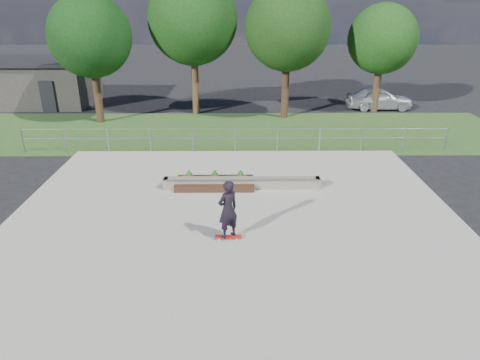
# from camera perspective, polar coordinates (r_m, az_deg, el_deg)

# --- Properties ---
(ground) EXTENTS (120.00, 120.00, 0.00)m
(ground) POSITION_cam_1_polar(r_m,az_deg,el_deg) (13.60, -0.81, -6.75)
(ground) COLOR black
(ground) RESTS_ON ground
(grass_verge) EXTENTS (30.00, 8.00, 0.02)m
(grass_verge) POSITION_cam_1_polar(r_m,az_deg,el_deg) (23.78, -0.63, 6.53)
(grass_verge) COLOR #2A4A1D
(grass_verge) RESTS_ON ground
(concrete_slab) EXTENTS (15.00, 15.00, 0.06)m
(concrete_slab) POSITION_cam_1_polar(r_m,az_deg,el_deg) (13.59, -0.81, -6.64)
(concrete_slab) COLOR gray
(concrete_slab) RESTS_ON ground
(fence) EXTENTS (20.06, 0.06, 1.20)m
(fence) POSITION_cam_1_polar(r_m,az_deg,el_deg) (20.21, -0.68, 5.78)
(fence) COLOR gray
(fence) RESTS_ON ground
(building) EXTENTS (8.40, 5.40, 3.00)m
(building) POSITION_cam_1_polar(r_m,az_deg,el_deg) (33.39, -25.93, 11.72)
(building) COLOR #2E2B28
(building) RESTS_ON ground
(tree_far_left) EXTENTS (4.55, 4.55, 7.15)m
(tree_far_left) POSITION_cam_1_polar(r_m,az_deg,el_deg) (26.17, -19.36, 17.62)
(tree_far_left) COLOR #2F1E13
(tree_far_left) RESTS_ON ground
(tree_mid_left) EXTENTS (5.25, 5.25, 8.25)m
(tree_mid_left) POSITION_cam_1_polar(r_m,az_deg,el_deg) (26.96, -6.33, 20.43)
(tree_mid_left) COLOR #372616
(tree_mid_left) RESTS_ON ground
(tree_mid_right) EXTENTS (4.90, 4.90, 7.70)m
(tree_mid_right) POSITION_cam_1_polar(r_m,az_deg,el_deg) (26.02, 6.37, 19.51)
(tree_mid_right) COLOR black
(tree_mid_right) RESTS_ON ground
(tree_far_right) EXTENTS (4.20, 4.20, 6.60)m
(tree_far_right) POSITION_cam_1_polar(r_m,az_deg,el_deg) (28.81, 18.47, 17.36)
(tree_far_right) COLOR #342114
(tree_far_right) RESTS_ON ground
(grind_ledge) EXTENTS (6.00, 0.44, 0.43)m
(grind_ledge) POSITION_cam_1_polar(r_m,az_deg,el_deg) (16.33, 0.25, -0.41)
(grind_ledge) COLOR #6B5F4F
(grind_ledge) RESTS_ON concrete_slab
(planter_bed) EXTENTS (3.00, 1.20, 0.61)m
(planter_bed) POSITION_cam_1_polar(r_m,az_deg,el_deg) (16.54, -3.38, -0.21)
(planter_bed) COLOR black
(planter_bed) RESTS_ON concrete_slab
(skateboarder) EXTENTS (0.80, 0.74, 1.90)m
(skateboarder) POSITION_cam_1_polar(r_m,az_deg,el_deg) (12.58, -1.63, -3.98)
(skateboarder) COLOR silver
(skateboarder) RESTS_ON concrete_slab
(parked_car) EXTENTS (4.22, 1.74, 1.43)m
(parked_car) POSITION_cam_1_polar(r_m,az_deg,el_deg) (30.07, 18.07, 10.30)
(parked_car) COLOR silver
(parked_car) RESTS_ON ground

